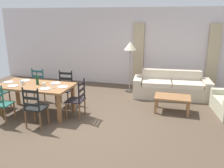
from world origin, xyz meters
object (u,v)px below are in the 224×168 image
at_px(wine_glass_near_right, 53,84).
at_px(coffee_cup_primary, 44,84).
at_px(dining_chair_far_right, 65,88).
at_px(standing_lamp, 130,49).
at_px(dining_table, 35,88).
at_px(dining_chair_head_east, 77,99).
at_px(wine_bottle, 37,80).
at_px(coffee_cup_secondary, 22,82).
at_px(coffee_table, 172,99).
at_px(dining_chair_far_left, 36,86).
at_px(wine_glass_near_left, 21,81).
at_px(dining_chair_near_left, 0,104).
at_px(dining_chair_near_right, 35,107).
at_px(couch, 171,88).

bearing_deg(wine_glass_near_right, coffee_cup_primary, 161.88).
relative_size(dining_chair_far_right, standing_lamp, 0.59).
xyz_separation_m(dining_table, dining_chair_head_east, (1.15, -0.00, -0.19)).
bearing_deg(wine_bottle, coffee_cup_secondary, -169.89).
bearing_deg(coffee_table, dining_chair_head_east, -155.39).
relative_size(wine_glass_near_right, coffee_cup_primary, 1.79).
bearing_deg(dining_chair_far_right, standing_lamp, 48.57).
bearing_deg(dining_chair_far_left, wine_glass_near_left, -79.64).
distance_m(dining_chair_far_left, wine_bottle, 0.95).
bearing_deg(wine_bottle, dining_chair_head_east, -2.40).
bearing_deg(dining_table, wine_glass_near_left, -158.02).
xyz_separation_m(dining_chair_far_left, wine_bottle, (0.52, -0.69, 0.39)).
bearing_deg(dining_chair_far_left, coffee_cup_primary, -45.60).
xyz_separation_m(dining_chair_near_left, wine_bottle, (0.49, 0.80, 0.39)).
bearing_deg(dining_chair_head_east, coffee_cup_primary, -177.35).
height_order(dining_chair_near_right, coffee_cup_primary, dining_chair_near_right).
xyz_separation_m(dining_chair_near_left, coffee_cup_secondary, (0.10, 0.73, 0.32)).
bearing_deg(wine_bottle, dining_chair_near_left, -121.44).
distance_m(couch, coffee_table, 1.22).
distance_m(dining_chair_near_right, wine_bottle, 0.97).
bearing_deg(wine_glass_near_right, couch, 41.29).
distance_m(dining_table, standing_lamp, 3.18).
distance_m(wine_glass_near_left, wine_glass_near_right, 0.90).
relative_size(dining_chair_head_east, coffee_cup_primary, 10.67).
bearing_deg(coffee_table, coffee_cup_secondary, -164.34).
relative_size(dining_chair_near_right, coffee_cup_primary, 10.67).
relative_size(wine_glass_near_right, couch, 0.07).
bearing_deg(dining_chair_near_left, dining_chair_far_right, 59.07).
bearing_deg(dining_chair_near_left, coffee_cup_primary, 44.57).
relative_size(wine_glass_near_left, couch, 0.07).
bearing_deg(couch, dining_chair_head_east, -133.77).
height_order(dining_chair_far_right, wine_glass_near_left, dining_chair_far_right).
bearing_deg(coffee_table, dining_table, -163.29).
xyz_separation_m(dining_chair_near_right, coffee_cup_secondary, (-0.80, 0.72, 0.32)).
relative_size(wine_bottle, coffee_table, 0.35).
bearing_deg(dining_chair_far_left, coffee_table, 4.19).
height_order(dining_chair_far_left, wine_bottle, wine_bottle).
bearing_deg(couch, dining_chair_far_left, -158.27).
xyz_separation_m(dining_chair_far_right, wine_bottle, (-0.39, -0.67, 0.39)).
bearing_deg(coffee_cup_secondary, coffee_table, 15.66).
distance_m(wine_bottle, standing_lamp, 3.08).
bearing_deg(dining_chair_near_right, coffee_cup_secondary, 137.91).
distance_m(wine_glass_near_right, coffee_table, 3.04).
relative_size(dining_chair_near_left, coffee_table, 1.07).
relative_size(dining_table, coffee_table, 2.11).
height_order(wine_glass_near_right, standing_lamp, standing_lamp).
height_order(dining_chair_far_left, coffee_table, dining_chair_far_left).
bearing_deg(standing_lamp, dining_chair_far_right, -131.43).
distance_m(dining_chair_far_right, wine_glass_near_left, 1.20).
bearing_deg(coffee_cup_secondary, dining_chair_near_right, -42.09).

